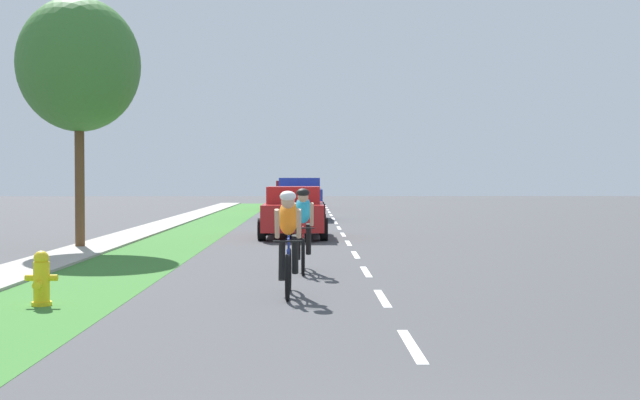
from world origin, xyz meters
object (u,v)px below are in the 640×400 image
cyclist_trailing (303,229)px  pickup_maroon (293,195)px  fire_hydrant_yellow (41,279)px  sedan_red (294,212)px  street_tree_near (79,65)px  suv_blue (300,197)px  cyclist_lead (288,242)px

cyclist_trailing → pickup_maroon: (-0.79, 32.30, 0.02)m
fire_hydrant_yellow → pickup_maroon: 36.51m
sedan_red → street_tree_near: (-5.33, -3.89, 3.84)m
pickup_maroon → street_tree_near: bearing=-100.3°
pickup_maroon → street_tree_near: 27.46m
suv_blue → cyclist_trailing: bearing=-89.2°
cyclist_trailing → suv_blue: 20.48m
cyclist_lead → street_tree_near: size_ratio=0.27×
sedan_red → pickup_maroon: bearing=91.1°
pickup_maroon → suv_blue: bearing=-87.5°
suv_blue → street_tree_near: 16.29m
sedan_red → pickup_maroon: size_ratio=0.84×
cyclist_trailing → suv_blue: bearing=90.8°
pickup_maroon → cyclist_lead: bearing=-89.0°
cyclist_trailing → sedan_red: size_ratio=0.40×
street_tree_near → fire_hydrant_yellow: bearing=-77.8°
cyclist_lead → suv_blue: (-0.08, 23.67, 0.14)m
sedan_red → fire_hydrant_yellow: bearing=-103.5°
pickup_maroon → cyclist_trailing: bearing=-88.6°
sedan_red → street_tree_near: bearing=-143.9°
suv_blue → street_tree_near: street_tree_near is taller
suv_blue → pickup_maroon: 11.83m
fire_hydrant_yellow → sedan_red: 13.92m
street_tree_near → cyclist_lead: bearing=-57.9°
cyclist_lead → pickup_maroon: 35.50m
cyclist_trailing → street_tree_near: size_ratio=0.27×
cyclist_lead → sedan_red: bearing=90.6°
cyclist_lead → cyclist_trailing: bearing=86.4°
cyclist_trailing → street_tree_near: 8.79m
cyclist_lead → cyclist_trailing: 3.20m
cyclist_trailing → sedan_red: cyclist_trailing is taller
cyclist_trailing → pickup_maroon: 32.31m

